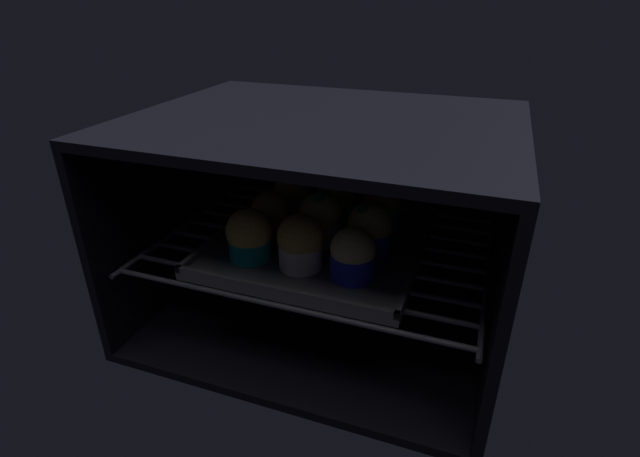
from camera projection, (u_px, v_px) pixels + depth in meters
The scene contains 12 objects.
oven_cavity at pixel (332, 217), 84.82cm from camera, with size 59.00×47.00×37.00cm.
oven_rack at pixel (324, 244), 82.78cm from camera, with size 54.80×42.00×0.80cm.
baking_tray at pixel (320, 244), 80.77cm from camera, with size 33.71×33.71×2.20cm.
muffin_row0_col0 at pixel (249, 235), 73.97cm from camera, with size 7.15×7.15×8.22cm.
muffin_row0_col1 at pixel (301, 243), 71.47cm from camera, with size 6.95×6.95×8.54cm.
muffin_row0_col2 at pixel (353, 255), 69.05cm from camera, with size 6.62×6.62×7.86cm.
muffin_row1_col0 at pixel (271, 215), 81.39cm from camera, with size 6.62×6.62×7.70cm.
muffin_row1_col1 at pixel (319, 218), 79.06cm from camera, with size 6.99×6.99×9.14cm.
muffin_row1_col2 at pixel (370, 229), 75.89cm from camera, with size 7.02×7.02×8.46cm.
muffin_row2_col0 at pixel (292, 196), 88.54cm from camera, with size 6.63×6.63×7.96cm.
muffin_row2_col1 at pixel (337, 200), 85.76cm from camera, with size 7.01×7.01×8.81cm.
muffin_row2_col2 at pixel (382, 205), 83.67cm from camera, with size 6.81×6.81×8.46cm.
Camera 1 is at (24.25, -46.57, 53.24)cm, focal length 27.00 mm.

